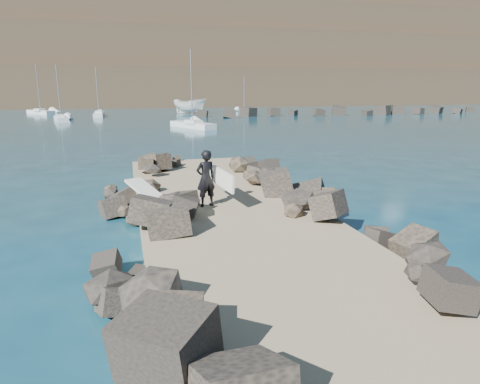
{
  "coord_description": "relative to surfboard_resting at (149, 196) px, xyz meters",
  "views": [
    {
      "loc": [
        -3.27,
        -13.26,
        4.59
      ],
      "look_at": [
        0.0,
        -1.0,
        1.5
      ],
      "focal_mm": 32.0,
      "sensor_mm": 36.0,
      "label": 1
    }
  ],
  "objects": [
    {
      "name": "ground",
      "position": [
        2.64,
        -1.04,
        -1.04
      ],
      "size": [
        800.0,
        800.0,
        0.0
      ],
      "primitive_type": "plane",
      "color": "#0F384C",
      "rests_on": "ground"
    },
    {
      "name": "jetty",
      "position": [
        2.64,
        -3.04,
        -0.74
      ],
      "size": [
        6.0,
        26.0,
        0.6
      ],
      "primitive_type": "cube",
      "color": "#8C7759",
      "rests_on": "ground"
    },
    {
      "name": "riprap_left",
      "position": [
        -0.26,
        -2.54,
        -0.54
      ],
      "size": [
        2.6,
        22.0,
        1.0
      ],
      "primitive_type": "cube",
      "color": "black",
      "rests_on": "ground"
    },
    {
      "name": "riprap_right",
      "position": [
        5.54,
        -2.54,
        -0.54
      ],
      "size": [
        2.6,
        22.0,
        1.0
      ],
      "primitive_type": "cube",
      "color": "black",
      "rests_on": "ground"
    },
    {
      "name": "breakwater_secondary",
      "position": [
        37.64,
        53.96,
        -0.44
      ],
      "size": [
        52.0,
        4.0,
        1.2
      ],
      "primitive_type": "cube",
      "color": "black",
      "rests_on": "ground"
    },
    {
      "name": "headland",
      "position": [
        12.64,
        158.96,
        14.96
      ],
      "size": [
        360.0,
        140.0,
        32.0
      ],
      "primitive_type": "cube",
      "color": "#2D4919",
      "rests_on": "ground"
    },
    {
      "name": "surfboard_resting",
      "position": [
        0.0,
        0.0,
        0.0
      ],
      "size": [
        1.57,
        2.52,
        0.08
      ],
      "primitive_type": "cube",
      "rotation": [
        0.0,
        0.0,
        0.42
      ],
      "color": "silver",
      "rests_on": "riprap_left"
    },
    {
      "name": "boat_imported",
      "position": [
        11.23,
        66.07,
        0.35
      ],
      "size": [
        7.02,
        7.01,
        2.78
      ],
      "primitive_type": "imported",
      "rotation": [
        0.0,
        0.0,
        0.79
      ],
      "color": "white",
      "rests_on": "ground"
    },
    {
      "name": "surfer_with_board",
      "position": [
        2.0,
        -0.14,
        0.54
      ],
      "size": [
        1.14,
        2.39,
        1.95
      ],
      "color": "black",
      "rests_on": "jetty"
    },
    {
      "name": "sailboat_f",
      "position": [
        42.88,
        94.34,
        -0.69
      ],
      "size": [
        1.52,
        5.53,
        6.76
      ],
      "color": "silver",
      "rests_on": "ground"
    },
    {
      "name": "sailboat_c",
      "position": [
        7.13,
        36.65,
        -0.69
      ],
      "size": [
        4.62,
        7.6,
        9.08
      ],
      "color": "silver",
      "rests_on": "ground"
    },
    {
      "name": "sailboat_d",
      "position": [
        22.4,
        68.67,
        -0.69
      ],
      "size": [
        2.51,
        5.94,
        7.13
      ],
      "color": "silver",
      "rests_on": "ground"
    },
    {
      "name": "sailboat_b",
      "position": [
        -4.69,
        60.94,
        -0.69
      ],
      "size": [
        1.52,
        6.64,
        8.04
      ],
      "color": "silver",
      "rests_on": "ground"
    },
    {
      "name": "sailboat_e",
      "position": [
        -15.49,
        72.1,
        -0.69
      ],
      "size": [
        5.77,
        7.07,
        9.04
      ],
      "color": "silver",
      "rests_on": "ground"
    },
    {
      "name": "sailboat_a",
      "position": [
        -9.41,
        51.88,
        -0.69
      ],
      "size": [
        2.81,
        6.67,
        7.92
      ],
      "color": "silver",
      "rests_on": "ground"
    },
    {
      "name": "headland_buildings",
      "position": [
        19.46,
        151.15,
        32.93
      ],
      "size": [
        137.5,
        30.5,
        5.0
      ],
      "color": "white",
      "rests_on": "headland"
    }
  ]
}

